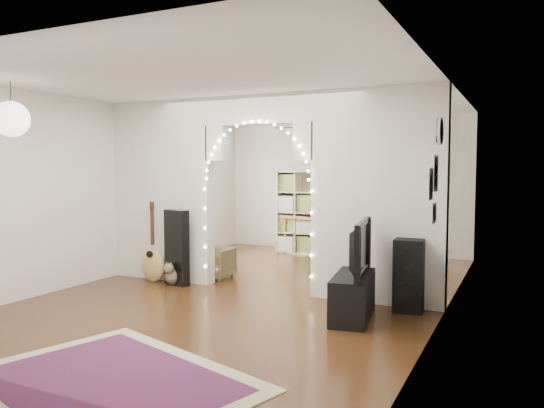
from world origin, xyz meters
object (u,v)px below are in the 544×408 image
at_px(dining_chair_left, 214,263).
at_px(bookcase, 317,213).
at_px(media_console, 353,297).
at_px(acoustic_guitar, 153,252).
at_px(dining_chair_right, 359,264).
at_px(floor_speaker, 409,276).
at_px(dining_table, 316,219).

bearing_deg(dining_chair_left, bookcase, 74.64).
height_order(media_console, bookcase, bookcase).
bearing_deg(acoustic_guitar, dining_chair_right, 21.78).
xyz_separation_m(media_console, dining_chair_right, (-0.52, 2.05, -0.01)).
height_order(floor_speaker, dining_chair_left, floor_speaker).
bearing_deg(dining_table, bookcase, -58.20).
height_order(acoustic_guitar, dining_chair_left, acoustic_guitar).
distance_m(media_console, dining_chair_left, 2.81).
distance_m(floor_speaker, media_console, 0.78).
bearing_deg(floor_speaker, media_console, -135.65).
distance_m(acoustic_guitar, dining_chair_left, 0.94).
relative_size(acoustic_guitar, floor_speaker, 1.18).
bearing_deg(dining_table, acoustic_guitar, -105.94).
xyz_separation_m(floor_speaker, dining_chair_left, (-3.07, 0.60, -0.19)).
bearing_deg(dining_table, dining_chair_left, -97.14).
height_order(floor_speaker, dining_table, floor_speaker).
relative_size(bookcase, dining_chair_right, 3.10).
relative_size(acoustic_guitar, media_console, 1.02).
relative_size(media_console, dining_chair_right, 1.88).
bearing_deg(dining_chair_right, media_console, -82.19).
distance_m(media_console, bookcase, 4.40).
height_order(dining_table, dining_chair_left, dining_table).
height_order(media_console, dining_table, dining_table).
xyz_separation_m(bookcase, dining_chair_left, (-0.64, -2.76, -0.58)).
bearing_deg(floor_speaker, dining_table, 122.47).
relative_size(bookcase, dining_chair_left, 3.09).
bearing_deg(media_console, dining_table, 107.23).
bearing_deg(acoustic_guitar, floor_speaker, -6.83).
bearing_deg(media_console, dining_chair_left, 146.73).
bearing_deg(acoustic_guitar, dining_chair_left, 33.85).
bearing_deg(dining_chair_left, floor_speaker, -13.37).
bearing_deg(floor_speaker, dining_chair_left, 165.81).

